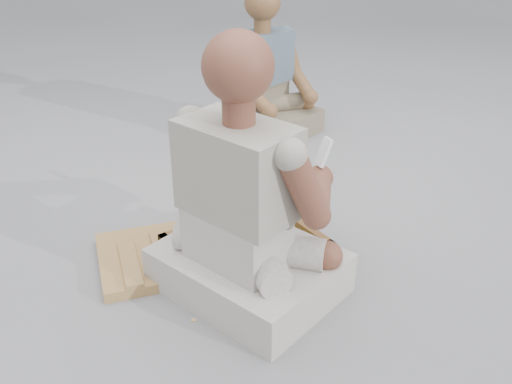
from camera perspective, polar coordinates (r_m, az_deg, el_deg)
ground at (r=2.26m, az=2.80°, el=-7.48°), size 60.00×60.00×0.00m
carved_panel at (r=2.32m, az=-7.56°, el=-5.98°), size 0.72×0.57×0.04m
tool_tray at (r=2.24m, az=-1.01°, el=-5.68°), size 0.55×0.45×0.07m
chisel_0 at (r=2.13m, az=1.69°, el=-7.05°), size 0.06×0.22×0.02m
chisel_1 at (r=2.11m, az=-0.04°, el=-7.93°), size 0.13×0.19×0.02m
chisel_2 at (r=2.27m, az=3.06°, el=-4.69°), size 0.21×0.10×0.02m
chisel_3 at (r=2.31m, az=1.55°, el=-4.04°), size 0.22×0.04×0.02m
chisel_4 at (r=2.31m, az=2.46°, el=-4.31°), size 0.20×0.12×0.02m
chisel_5 at (r=2.23m, az=2.34°, el=-5.37°), size 0.11×0.21×0.02m
chisel_6 at (r=2.40m, az=0.83°, el=-2.81°), size 0.15×0.19×0.02m
chisel_7 at (r=2.22m, az=3.21°, el=-5.70°), size 0.20×0.13×0.02m
chisel_8 at (r=2.30m, az=-0.29°, el=-4.58°), size 0.21×0.10×0.02m
chisel_9 at (r=2.40m, az=0.02°, el=-2.91°), size 0.06×0.22×0.02m
wood_chip_0 at (r=2.10m, az=-0.82°, el=-10.53°), size 0.02×0.02×0.00m
wood_chip_1 at (r=1.97m, az=-3.19°, el=-13.68°), size 0.02×0.02×0.00m
wood_chip_2 at (r=2.48m, az=0.92°, el=-3.83°), size 0.02×0.02×0.00m
wood_chip_3 at (r=2.07m, az=-2.54°, el=-11.24°), size 0.02×0.02×0.00m
wood_chip_4 at (r=2.05m, az=-0.23°, el=-11.63°), size 0.02×0.02×0.00m
wood_chip_5 at (r=2.02m, az=-6.23°, el=-12.62°), size 0.02×0.02×0.00m
wood_chip_6 at (r=2.33m, az=2.44°, el=-6.20°), size 0.02×0.02×0.00m
wood_chip_7 at (r=2.13m, az=-5.66°, el=-9.98°), size 0.02×0.02×0.00m
wood_chip_8 at (r=2.32m, az=-4.84°, el=-6.42°), size 0.02×0.02×0.00m
craftsman at (r=1.96m, az=-0.85°, el=-2.06°), size 0.71×0.73×0.95m
companion at (r=3.37m, az=0.92°, el=10.41°), size 0.63×0.54×0.86m
mobile_phone at (r=2.12m, az=6.80°, el=4.00°), size 0.06×0.05×0.11m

